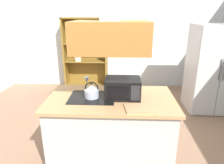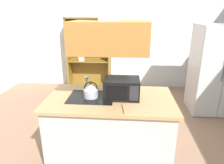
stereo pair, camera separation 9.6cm
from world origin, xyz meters
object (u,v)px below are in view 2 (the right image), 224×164
object	(u,v)px
cutting_board	(138,109)
microwave	(122,88)
dish_cabinet	(89,58)
wine_glass_on_counter	(87,80)
kettle	(91,91)
refrigerator	(216,70)

from	to	relation	value
cutting_board	microwave	size ratio (longest dim) A/B	0.74
dish_cabinet	wine_glass_on_counter	xyz separation A→B (m)	(0.45, -2.58, 0.23)
kettle	dish_cabinet	bearing A→B (deg)	101.10
wine_glass_on_counter	kettle	bearing A→B (deg)	-66.74
refrigerator	kettle	distance (m)	2.75
dish_cabinet	cutting_board	distance (m)	3.35
refrigerator	dish_cabinet	xyz separation A→B (m)	(-2.80, 1.24, -0.06)
cutting_board	refrigerator	bearing A→B (deg)	49.09
refrigerator	wine_glass_on_counter	world-z (taller)	refrigerator
cutting_board	wine_glass_on_counter	xyz separation A→B (m)	(-0.71, 0.56, 0.14)
dish_cabinet	cutting_board	size ratio (longest dim) A/B	5.47
cutting_board	microwave	world-z (taller)	microwave
microwave	refrigerator	bearing A→B (deg)	40.20
microwave	wine_glass_on_counter	size ratio (longest dim) A/B	2.23
refrigerator	cutting_board	world-z (taller)	refrigerator
kettle	microwave	size ratio (longest dim) A/B	0.47
refrigerator	wine_glass_on_counter	bearing A→B (deg)	-150.29
dish_cabinet	microwave	distance (m)	2.96
refrigerator	dish_cabinet	bearing A→B (deg)	156.17
refrigerator	microwave	world-z (taller)	refrigerator
dish_cabinet	wine_glass_on_counter	world-z (taller)	dish_cabinet
kettle	wine_glass_on_counter	bearing A→B (deg)	113.26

